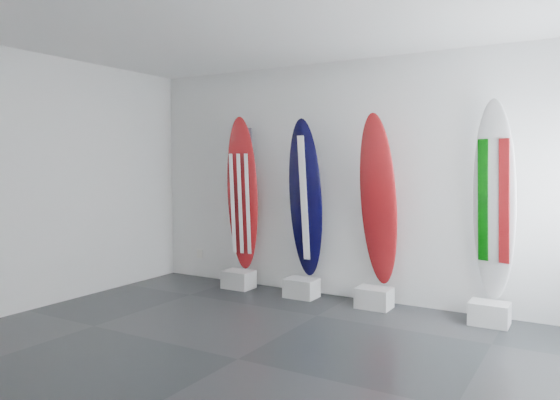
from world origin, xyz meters
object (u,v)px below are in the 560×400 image
Objects in this scene: surfboard_usa at (242,194)px; surfboard_swiss at (378,201)px; surfboard_italy at (494,201)px; surfboard_navy at (305,199)px.

surfboard_usa reaches higher than surfboard_swiss.
surfboard_usa is at bearing -161.70° from surfboard_italy.
surfboard_swiss is at bearing -0.60° from surfboard_navy.
surfboard_italy is at bearing -4.63° from surfboard_usa.
surfboard_navy is 2.27m from surfboard_italy.
surfboard_swiss is 0.97× the size of surfboard_italy.
surfboard_navy is 0.98m from surfboard_swiss.
surfboard_italy reaches higher than surfboard_usa.
surfboard_navy is 0.95× the size of surfboard_italy.
surfboard_usa is at bearing 179.40° from surfboard_navy.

